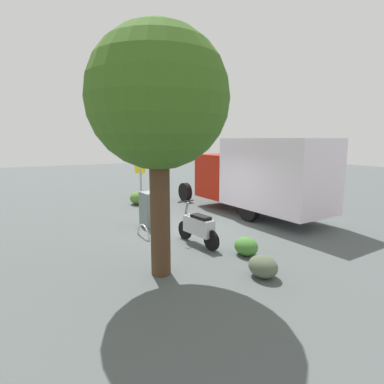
# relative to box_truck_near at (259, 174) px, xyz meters

# --- Properties ---
(ground_plane) EXTENTS (60.00, 60.00, 0.00)m
(ground_plane) POSITION_rel_box_truck_near_xyz_m (-0.45, 3.36, -1.66)
(ground_plane) COLOR #4D5453
(box_truck_near) EXTENTS (7.53, 2.73, 3.04)m
(box_truck_near) POSITION_rel_box_truck_near_xyz_m (0.00, 0.00, 0.00)
(box_truck_near) COLOR black
(box_truck_near) RESTS_ON ground
(motorcycle) EXTENTS (1.81, 0.60, 1.20)m
(motorcycle) POSITION_rel_box_truck_near_xyz_m (-1.99, 3.88, -1.14)
(motorcycle) COLOR black
(motorcycle) RESTS_ON ground
(stop_sign) EXTENTS (0.71, 0.33, 2.91)m
(stop_sign) POSITION_rel_box_truck_near_xyz_m (2.36, 4.07, 0.28)
(stop_sign) COLOR #9E9EA3
(stop_sign) RESTS_ON ground
(street_tree) EXTENTS (2.98, 2.98, 5.34)m
(street_tree) POSITION_rel_box_truck_near_xyz_m (-3.30, 5.58, 2.15)
(street_tree) COLOR #47301E
(street_tree) RESTS_ON ground
(utility_cabinet) EXTENTS (0.75, 0.54, 1.20)m
(utility_cabinet) POSITION_rel_box_truck_near_xyz_m (0.51, 4.40, -1.06)
(utility_cabinet) COLOR slate
(utility_cabinet) RESTS_ON ground
(bike_rack_hoop) EXTENTS (0.85, 0.12, 0.85)m
(bike_rack_hoop) POSITION_rel_box_truck_near_xyz_m (-0.61, 5.05, -1.66)
(bike_rack_hoop) COLOR #B7B7BC
(bike_rack_hoop) RESTS_ON ground
(shrub_near_sign) EXTENTS (0.88, 0.72, 0.60)m
(shrub_near_sign) POSITION_rel_box_truck_near_xyz_m (4.28, 3.56, -1.36)
(shrub_near_sign) COLOR #4D7C2F
(shrub_near_sign) RESTS_ON ground
(shrub_mid_verge) EXTENTS (0.71, 0.58, 0.49)m
(shrub_mid_verge) POSITION_rel_box_truck_near_xyz_m (-4.54, 3.68, -1.41)
(shrub_mid_verge) COLOR #515D46
(shrub_mid_verge) RESTS_ON ground
(shrub_by_tree) EXTENTS (0.69, 0.57, 0.47)m
(shrub_by_tree) POSITION_rel_box_truck_near_xyz_m (-3.31, 3.18, -1.42)
(shrub_by_tree) COLOR #427E31
(shrub_by_tree) RESTS_ON ground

